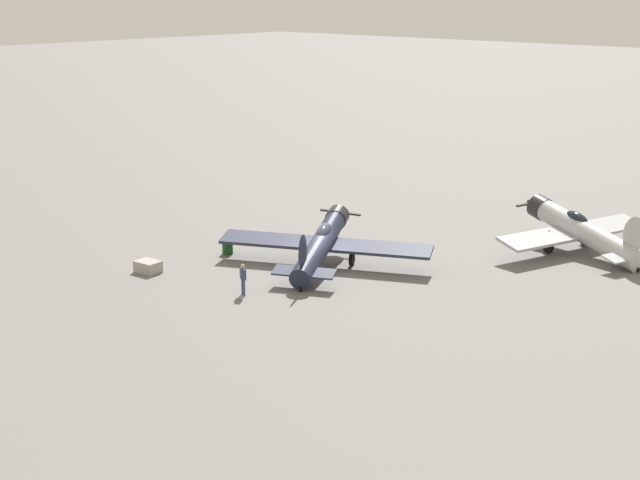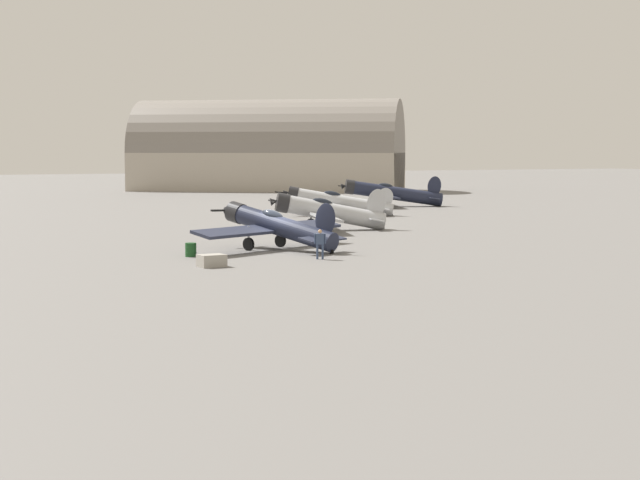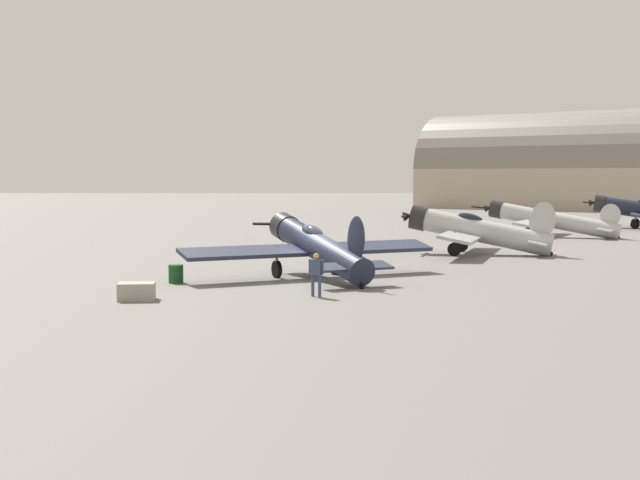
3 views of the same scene
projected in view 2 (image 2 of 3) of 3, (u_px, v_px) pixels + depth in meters
name	position (u px, v px, depth m)	size (l,w,h in m)	color
ground_plane	(282.00, 250.00, 64.07)	(400.00, 400.00, 0.00)	slate
airplane_foreground	(276.00, 226.00, 64.23)	(11.87, 8.73, 3.16)	#1E2338
airplane_mid_apron	(327.00, 212.00, 79.71)	(9.11, 10.96, 3.35)	#B7BABF
airplane_far_line	(337.00, 201.00, 96.81)	(10.86, 10.26, 2.91)	#B7BABF
airplane_outer_stand	(390.00, 193.00, 112.33)	(11.61, 10.11, 3.39)	#1E2338
ground_crew_mechanic	(320.00, 241.00, 58.67)	(0.60, 0.42, 1.70)	#384766
equipment_crate	(212.00, 261.00, 54.97)	(1.47, 1.15, 0.66)	#9E998E
fuel_drum	(191.00, 250.00, 60.16)	(0.68, 0.68, 0.80)	#19471E
distant_hangar	(269.00, 158.00, 155.50)	(41.40, 35.90, 15.88)	#ADA393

